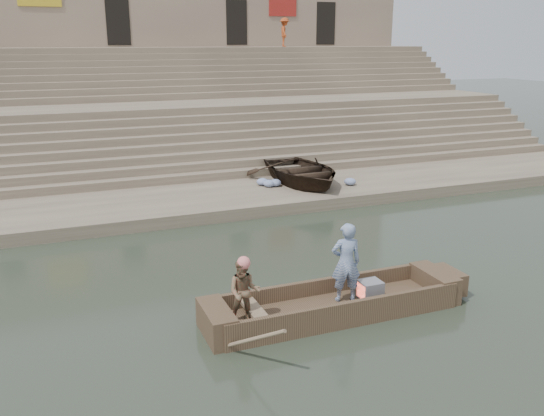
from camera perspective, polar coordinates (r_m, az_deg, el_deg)
ground at (r=13.83m, az=8.77°, el=-7.76°), size 120.00×120.00×0.00m
lower_landing at (r=20.65m, az=-2.41°, el=1.10°), size 32.00×4.00×0.40m
mid_landing at (r=27.45m, az=-7.68°, el=7.31°), size 32.00×3.00×2.80m
upper_landing at (r=34.09m, az=-10.72°, el=10.92°), size 32.00×3.00×5.20m
ghat_steps at (r=29.02m, az=-8.55°, el=8.55°), size 32.00×11.00×5.20m
building_wall at (r=37.89m, az=-12.20°, el=15.89°), size 32.00×5.07×11.20m
main_rowboat at (r=12.44m, az=6.06°, el=-9.93°), size 5.00×1.30×0.22m
rowboat_trim at (r=12.44m, az=6.95°, el=-8.95°), size 6.04×2.63×2.00m
standing_man at (r=12.29m, az=7.29°, el=-5.34°), size 0.71×0.54×1.73m
rowing_man at (r=11.33m, az=-2.76°, el=-8.25°), size 0.78×0.71×1.32m
television at (r=12.71m, az=9.61°, el=-7.95°), size 0.46×0.42×0.40m
beached_rowboat at (r=21.72m, az=2.89°, el=3.69°), size 3.39×4.67×0.95m
pedestrian at (r=35.20m, az=1.26°, el=16.92°), size 0.94×1.20×1.64m
cloth_bundles at (r=21.36m, az=1.72°, el=2.54°), size 3.47×1.61×0.26m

